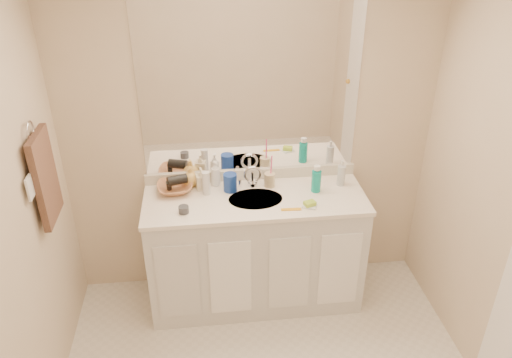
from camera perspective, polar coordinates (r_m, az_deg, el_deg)
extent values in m
cube|color=beige|center=(3.50, -0.62, 4.72)|extent=(2.60, 0.02, 2.40)
cube|color=silver|center=(3.66, -0.09, -8.20)|extent=(1.50, 0.55, 0.85)
cube|color=white|center=(3.41, -0.10, -2.31)|extent=(1.52, 0.57, 0.03)
cube|color=silver|center=(3.61, -0.58, 0.57)|extent=(1.52, 0.03, 0.08)
cylinder|color=beige|center=(3.39, -0.06, -2.44)|extent=(0.37, 0.37, 0.02)
cylinder|color=silver|center=(3.51, -0.40, 0.01)|extent=(0.02, 0.02, 0.11)
cube|color=white|center=(3.36, -0.65, 10.28)|extent=(1.48, 0.01, 1.20)
cylinder|color=#153696|center=(3.46, -2.97, -0.40)|extent=(0.11, 0.11, 0.13)
cylinder|color=beige|center=(3.51, 1.56, -0.11)|extent=(0.08, 0.08, 0.10)
cylinder|color=#FB428E|center=(3.46, 1.75, 1.33)|extent=(0.02, 0.04, 0.19)
cylinder|color=#0D9C91|center=(3.46, 6.90, -0.25)|extent=(0.07, 0.07, 0.16)
cylinder|color=silver|center=(3.57, 9.71, 0.40)|extent=(0.07, 0.07, 0.15)
cube|color=white|center=(3.32, 6.15, -3.06)|extent=(0.11, 0.10, 0.01)
cube|color=#9EC530|center=(3.31, 6.16, -2.79)|extent=(0.09, 0.07, 0.03)
cube|color=orange|center=(3.28, 4.04, -3.48)|extent=(0.13, 0.03, 0.01)
cylinder|color=#37373E|center=(3.26, -8.27, -3.48)|extent=(0.08, 0.08, 0.05)
cylinder|color=silver|center=(3.42, -5.73, -0.47)|extent=(0.05, 0.05, 0.17)
imported|color=white|center=(3.52, -4.65, 0.63)|extent=(0.09, 0.09, 0.18)
imported|color=beige|center=(3.49, -6.28, 0.06)|extent=(0.09, 0.09, 0.16)
imported|color=#EBBB5B|center=(3.54, -7.48, 0.31)|extent=(0.13, 0.13, 0.15)
imported|color=#AE6C46|center=(3.50, -9.25, -0.98)|extent=(0.27, 0.27, 0.06)
cylinder|color=black|center=(3.47, -9.00, -0.11)|extent=(0.15, 0.10, 0.07)
torus|color=silver|center=(3.01, -24.39, 5.12)|extent=(0.01, 0.11, 0.11)
cube|color=#3E2921|center=(3.13, -22.94, 0.13)|extent=(0.04, 0.32, 0.55)
cube|color=white|center=(2.94, -24.43, -0.91)|extent=(0.01, 0.08, 0.13)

